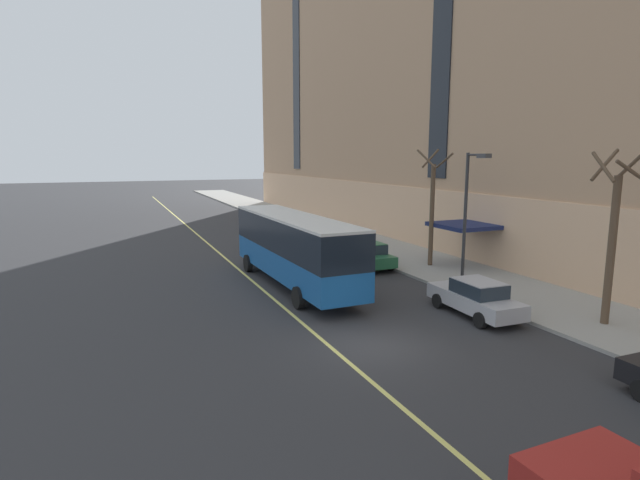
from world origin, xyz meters
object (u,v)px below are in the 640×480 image
(city_bus, at_px, (294,246))
(parked_car_silver_1, at_px, (476,298))
(parked_car_black_6, at_px, (283,225))
(street_tree_far_uptown, at_px, (432,208))
(parked_car_darkgray_2, at_px, (317,238))
(street_tree_mid_block, at_px, (612,236))
(fire_hydrant, at_px, (307,228))
(parked_car_green_0, at_px, (367,255))
(street_lamp, at_px, (469,207))

(city_bus, height_order, parked_car_silver_1, city_bus)
(parked_car_black_6, bearing_deg, street_tree_far_uptown, -76.72)
(parked_car_black_6, height_order, street_tree_far_uptown, street_tree_far_uptown)
(city_bus, bearing_deg, parked_car_darkgray_2, 60.82)
(parked_car_darkgray_2, bearing_deg, street_tree_mid_block, -79.46)
(parked_car_silver_1, relative_size, fire_hydrant, 6.48)
(parked_car_green_0, relative_size, street_lamp, 0.65)
(street_tree_far_uptown, relative_size, street_lamp, 1.04)
(city_bus, relative_size, parked_car_darkgray_2, 2.69)
(city_bus, height_order, fire_hydrant, city_bus)
(parked_car_silver_1, xyz_separation_m, street_tree_far_uptown, (3.76, 8.51, 2.86))
(parked_car_black_6, bearing_deg, parked_car_silver_1, -89.84)
(parked_car_silver_1, relative_size, street_lamp, 0.70)
(city_bus, height_order, street_tree_far_uptown, street_tree_far_uptown)
(fire_hydrant, bearing_deg, street_tree_far_uptown, -82.56)
(street_tree_mid_block, height_order, street_tree_far_uptown, street_tree_far_uptown)
(city_bus, height_order, parked_car_green_0, city_bus)
(parked_car_silver_1, distance_m, street_tree_far_uptown, 9.73)
(city_bus, distance_m, parked_car_black_6, 18.04)
(parked_car_silver_1, height_order, parked_car_darkgray_2, same)
(parked_car_silver_1, xyz_separation_m, street_tree_mid_block, (3.73, -3.14, 2.85))
(parked_car_darkgray_2, xyz_separation_m, street_tree_far_uptown, (3.80, -8.62, 2.86))
(parked_car_green_0, distance_m, fire_hydrant, 13.89)
(parked_car_darkgray_2, bearing_deg, street_tree_far_uptown, -66.23)
(city_bus, distance_m, street_tree_far_uptown, 9.32)
(fire_hydrant, bearing_deg, parked_car_darkgray_2, -105.28)
(street_lamp, bearing_deg, parked_car_darkgray_2, 97.66)
(parked_car_black_6, distance_m, street_lamp, 22.13)
(street_tree_mid_block, distance_m, fire_hydrant, 27.14)
(parked_car_green_0, height_order, street_lamp, street_lamp)
(parked_car_silver_1, relative_size, parked_car_black_6, 0.98)
(city_bus, bearing_deg, parked_car_green_0, 23.18)
(parked_car_green_0, bearing_deg, street_tree_far_uptown, -22.07)
(parked_car_black_6, xyz_separation_m, street_tree_far_uptown, (3.83, -16.22, 2.86))
(city_bus, xyz_separation_m, parked_car_black_6, (5.32, 17.18, -1.35))
(street_lamp, bearing_deg, parked_car_silver_1, -122.32)
(street_tree_mid_block, bearing_deg, parked_car_green_0, 105.06)
(parked_car_green_0, xyz_separation_m, parked_car_black_6, (-0.28, 14.78, 0.00))
(city_bus, distance_m, parked_car_darkgray_2, 11.06)
(parked_car_darkgray_2, relative_size, street_tree_far_uptown, 0.66)
(street_tree_mid_block, xyz_separation_m, fire_hydrant, (-1.96, 26.88, -3.14))
(parked_car_darkgray_2, bearing_deg, fire_hydrant, 74.72)
(city_bus, height_order, street_lamp, street_lamp)
(street_tree_far_uptown, bearing_deg, parked_car_silver_1, -113.84)
(street_tree_far_uptown, height_order, fire_hydrant, street_tree_far_uptown)
(parked_car_darkgray_2, distance_m, street_lamp, 14.72)
(street_tree_mid_block, height_order, street_lamp, street_tree_mid_block)
(parked_car_darkgray_2, distance_m, street_tree_mid_block, 20.81)
(street_tree_far_uptown, height_order, street_lamp, street_tree_far_uptown)
(parked_car_darkgray_2, bearing_deg, parked_car_green_0, -87.98)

